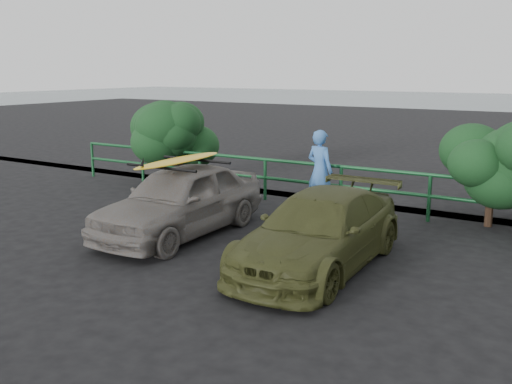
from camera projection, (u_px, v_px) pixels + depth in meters
The scene contains 8 objects.
ground at pixel (164, 264), 9.42m from camera, with size 80.00×80.00×0.00m, color black.
guardrail at pixel (302, 183), 13.48m from camera, with size 14.00×0.08×1.04m, color #144723, non-canonical shape.
shrub_left at pixel (157, 146), 16.15m from camera, with size 3.20×2.40×2.08m, color #163C1A, non-canonical shape.
sedan at pixel (180, 200), 11.00m from camera, with size 1.62×4.02×1.37m, color slate.
olive_vehicle at pixel (319, 231), 9.18m from camera, with size 1.69×4.15×1.20m, color #3A3E1B.
man at pixel (320, 171), 12.81m from camera, with size 0.67×0.44×1.84m, color #3F74BD.
roof_rack at pixel (179, 164), 10.85m from camera, with size 1.62×1.13×0.05m, color black, non-canonical shape.
surfboard at pixel (179, 160), 10.84m from camera, with size 0.51×2.47×0.07m, color yellow.
Camera 1 is at (5.96, -6.85, 3.15)m, focal length 40.00 mm.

